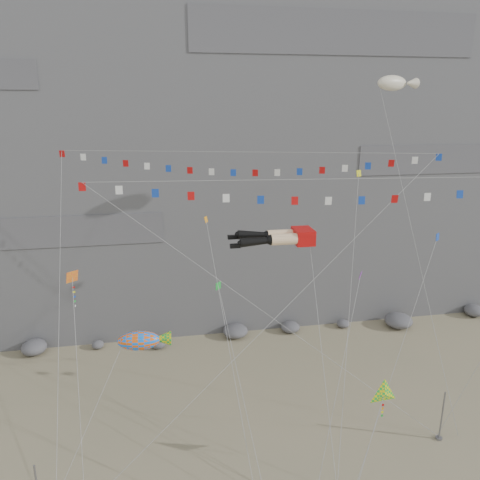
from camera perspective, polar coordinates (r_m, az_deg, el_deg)
The scene contains 16 objects.
ground at distance 36.52m, azimuth 4.40°, elevation -24.04°, with size 120.00×120.00×0.00m, color gray.
cliff at distance 59.32m, azimuth -3.21°, elevation 17.62°, with size 80.00×28.00×50.00m, color slate.
talus_boulders at distance 50.07m, azimuth -0.56°, elevation -11.06°, with size 60.00×3.00×1.20m, color slate, non-canonical shape.
anchor_pole_right at distance 38.83m, azimuth 23.40°, elevation -19.08°, with size 0.12×0.12×3.94m, color slate.
legs_kite at distance 35.72m, azimuth 4.95°, elevation 0.31°, with size 6.50×16.49×20.75m.
flag_banner_upper at distance 38.11m, azimuth 0.50°, elevation 10.64°, with size 29.34×19.30×28.49m.
flag_banner_lower at distance 32.09m, azimuth 12.87°, elevation 7.25°, with size 34.25×4.92×21.03m.
harlequin_kite at distance 33.75m, azimuth -19.78°, elevation -4.33°, with size 1.80×9.09×14.74m.
fish_windsock at distance 31.82m, azimuth -12.24°, elevation -11.93°, with size 7.78×5.81×11.60m.
delta_kite at distance 32.24m, azimuth 17.16°, elevation -17.59°, with size 5.58×4.98×8.77m.
blimp_windsock at distance 40.81m, azimuth 18.06°, elevation 17.64°, with size 4.37×11.92×27.34m.
small_kite_a at distance 34.15m, azimuth -4.00°, elevation 1.58°, with size 2.03×13.47×20.13m.
small_kite_b at distance 36.08m, azimuth 14.42°, elevation -4.50°, with size 7.24×10.32×16.18m.
small_kite_c at distance 32.89m, azimuth -2.58°, elevation -5.99°, with size 2.27×11.45×15.67m.
small_kite_d at distance 39.15m, azimuth 14.24°, elevation 7.21°, with size 7.57×15.89×24.68m.
small_kite_e at distance 35.48m, azimuth 22.79°, elevation -0.14°, with size 8.86×7.35×18.01m.
Camera 1 is at (-7.49, -26.83, 23.61)m, focal length 35.00 mm.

